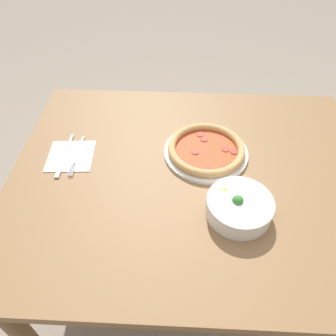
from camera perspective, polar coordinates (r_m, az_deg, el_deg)
ground_plane at (r=1.67m, az=2.91°, el=-18.43°), size 8.00×8.00×0.00m
dining_table at (r=1.14m, az=4.07°, el=-4.35°), size 1.19×0.95×0.73m
pizza at (r=1.12m, az=6.66°, el=3.13°), size 0.29×0.29×0.04m
bowl at (r=0.95m, az=12.35°, el=-6.46°), size 0.19×0.19×0.07m
napkin at (r=1.17m, az=-16.58°, el=2.04°), size 0.16×0.16×0.00m
fork at (r=1.16m, az=-15.52°, el=2.23°), size 0.01×0.20×0.00m
knife at (r=1.18m, az=-17.38°, el=2.49°), size 0.01×0.21×0.01m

